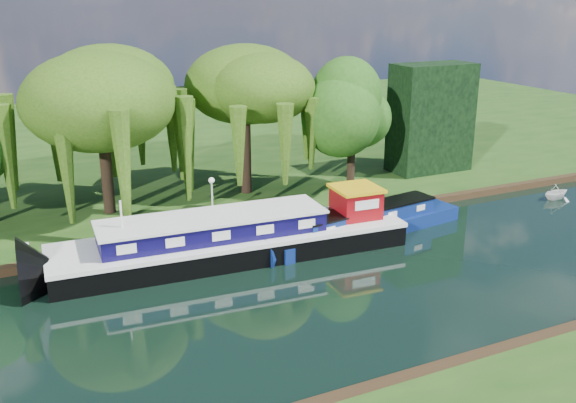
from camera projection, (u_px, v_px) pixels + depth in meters
ground at (278, 299)px, 29.46m from camera, size 120.00×120.00×0.00m
far_bank at (123, 143)px, 58.55m from camera, size 120.00×52.00×0.45m
dutch_barge at (236, 239)px, 33.91m from camera, size 19.04×5.38×3.97m
narrowboat at (368, 224)px, 36.95m from camera, size 12.91×3.86×1.86m
white_cruiser at (555, 199)px, 43.58m from camera, size 2.37×2.09×1.17m
willow_left at (100, 100)px, 37.47m from camera, size 7.98×7.98×9.56m
willow_right at (245, 97)px, 41.57m from camera, size 7.26×7.26×8.84m
tree_far_right at (353, 112)px, 42.64m from camera, size 4.72×4.72×7.72m
conifer_hedge at (431, 118)px, 47.84m from camera, size 6.00×3.00×8.00m
lamppost at (212, 187)px, 37.91m from camera, size 0.36×0.36×2.56m
mooring_posts at (208, 224)px, 36.16m from camera, size 19.16×0.16×1.00m
reeds_near at (513, 330)px, 25.60m from camera, size 33.70×1.50×1.10m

